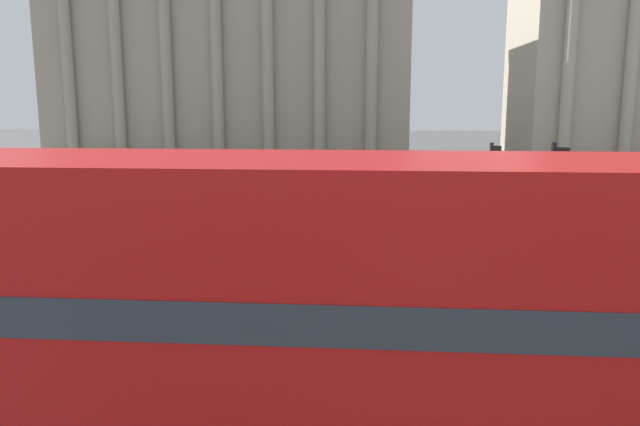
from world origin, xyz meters
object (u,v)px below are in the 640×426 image
at_px(traffic_light_mid, 492,181).
at_px(plaza_building_left, 233,59).
at_px(pedestrian_black, 316,204).
at_px(pedestrian_red, 447,190).
at_px(double_decker_bus, 334,312).
at_px(traffic_light_near, 553,211).

bearing_deg(traffic_light_mid, plaza_building_left, 113.93).
height_order(plaza_building_left, pedestrian_black, plaza_building_left).
xyz_separation_m(traffic_light_mid, pedestrian_red, (-0.55, 7.10, -1.28)).
height_order(double_decker_bus, traffic_light_mid, double_decker_bus).
relative_size(double_decker_bus, traffic_light_mid, 3.24).
distance_m(double_decker_bus, pedestrian_black, 15.86).
bearing_deg(plaza_building_left, pedestrian_red, -61.95).
bearing_deg(traffic_light_near, pedestrian_red, 91.71).
bearing_deg(traffic_light_mid, pedestrian_red, 94.40).
bearing_deg(pedestrian_red, traffic_light_near, -54.13).
height_order(pedestrian_red, pedestrian_black, pedestrian_red).
xyz_separation_m(traffic_light_near, pedestrian_black, (-5.71, 10.13, -1.62)).
relative_size(plaza_building_left, traffic_light_near, 7.82).
distance_m(double_decker_bus, traffic_light_near, 6.96).
distance_m(double_decker_bus, traffic_light_mid, 13.33).
bearing_deg(traffic_light_near, plaza_building_left, 110.26).
xyz_separation_m(pedestrian_red, pedestrian_black, (-5.29, -4.01, -0.05)).
xyz_separation_m(double_decker_bus, pedestrian_red, (3.70, 19.74, -1.28)).
bearing_deg(pedestrian_red, double_decker_bus, -66.46).
bearing_deg(pedestrian_black, plaza_building_left, 167.65).
relative_size(traffic_light_near, pedestrian_red, 2.24).
relative_size(pedestrian_red, pedestrian_black, 1.04).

